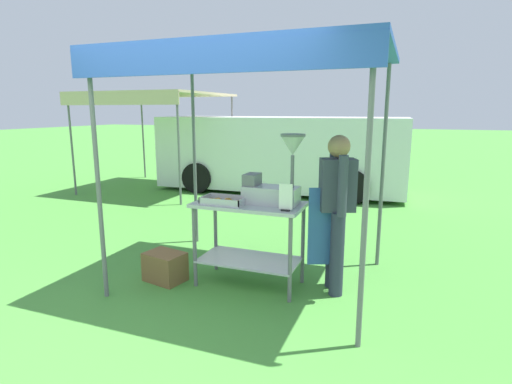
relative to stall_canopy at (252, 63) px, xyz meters
name	(u,v)px	position (x,y,z in m)	size (l,w,h in m)	color
ground_plane	(319,196)	(-0.26, 4.66, -2.30)	(70.00, 70.00, 0.00)	#478E38
stall_canopy	(252,63)	(0.00, 0.00, 0.00)	(2.69, 2.06, 2.40)	slate
donut_cart	(249,226)	(0.00, -0.10, -1.65)	(1.14, 0.59, 0.90)	#B7B7BC
donut_tray	(224,201)	(-0.23, -0.22, -1.38)	(0.45, 0.27, 0.07)	#B7B7BC
donut_fryer	(275,181)	(0.27, -0.05, -1.16)	(0.62, 0.28, 0.72)	#B7B7BC
menu_sign	(286,199)	(0.45, -0.29, -1.29)	(0.13, 0.05, 0.26)	black
vendor	(336,206)	(0.87, 0.07, -1.40)	(0.46, 0.53, 1.61)	#2D3347
supply_crate	(165,267)	(-0.90, -0.34, -2.14)	(0.47, 0.38, 0.32)	brown
van_white	(281,152)	(-1.28, 5.08, -1.42)	(5.61, 2.28, 1.69)	white
neighbour_tent	(154,96)	(-4.01, 4.10, -0.15)	(2.88, 2.73, 2.22)	slate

